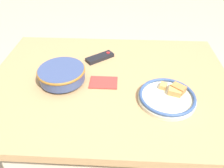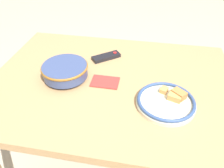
# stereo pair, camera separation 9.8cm
# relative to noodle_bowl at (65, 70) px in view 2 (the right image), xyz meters

# --- Properties ---
(ground_plane) EXTENTS (8.00, 8.00, 0.00)m
(ground_plane) POSITION_rel_noodle_bowl_xyz_m (0.22, 0.02, -0.82)
(ground_plane) COLOR #B7A88E
(dining_table) EXTENTS (1.18, 0.86, 0.78)m
(dining_table) POSITION_rel_noodle_bowl_xyz_m (0.22, 0.02, -0.14)
(dining_table) COLOR tan
(dining_table) RESTS_ON ground_plane
(noodle_bowl) EXTENTS (0.22, 0.22, 0.07)m
(noodle_bowl) POSITION_rel_noodle_bowl_xyz_m (0.00, 0.00, 0.00)
(noodle_bowl) COLOR #384775
(noodle_bowl) RESTS_ON dining_table
(food_plate) EXTENTS (0.25, 0.25, 0.05)m
(food_plate) POSITION_rel_noodle_bowl_xyz_m (0.48, -0.11, -0.03)
(food_plate) COLOR beige
(food_plate) RESTS_ON dining_table
(tv_remote) EXTENTS (0.16, 0.14, 0.02)m
(tv_remote) POSITION_rel_noodle_bowl_xyz_m (0.16, 0.21, -0.03)
(tv_remote) COLOR black
(tv_remote) RESTS_ON dining_table
(folded_napkin) EXTENTS (0.13, 0.09, 0.01)m
(folded_napkin) POSITION_rel_noodle_bowl_xyz_m (0.20, -0.00, -0.04)
(folded_napkin) COLOR #B2332D
(folded_napkin) RESTS_ON dining_table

